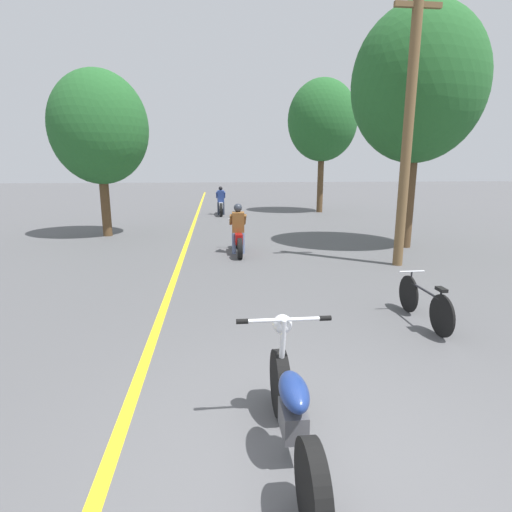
{
  "coord_description": "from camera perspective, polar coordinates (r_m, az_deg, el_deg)",
  "views": [
    {
      "loc": [
        -0.75,
        -2.81,
        2.47
      ],
      "look_at": [
        -0.04,
        4.11,
        0.9
      ],
      "focal_mm": 28.0,
      "sensor_mm": 36.0,
      "label": 1
    }
  ],
  "objects": [
    {
      "name": "motorcycle_foreground",
      "position": [
        3.65,
        5.21,
        -21.28
      ],
      "size": [
        0.89,
        2.04,
        1.11
      ],
      "color": "black",
      "rests_on": "ground"
    },
    {
      "name": "lane_stripe_center",
      "position": [
        15.16,
        -9.37,
        3.19
      ],
      "size": [
        0.14,
        48.0,
        0.01
      ],
      "primitive_type": "cube",
      "color": "yellow",
      "rests_on": "ground"
    },
    {
      "name": "roadside_tree_right_near",
      "position": [
        13.29,
        22.18,
        21.68
      ],
      "size": [
        3.84,
        3.45,
        6.97
      ],
      "color": "#513A23",
      "rests_on": "ground"
    },
    {
      "name": "motorcycle_rider_far",
      "position": [
        20.86,
        -5.04,
        7.36
      ],
      "size": [
        0.5,
        2.14,
        1.45
      ],
      "color": "black",
      "rests_on": "ground"
    },
    {
      "name": "motorcycle_rider_lead",
      "position": [
        11.49,
        -2.56,
        3.06
      ],
      "size": [
        0.5,
        2.03,
        1.44
      ],
      "color": "black",
      "rests_on": "ground"
    },
    {
      "name": "roadside_tree_right_far",
      "position": [
        22.34,
        9.47,
        18.52
      ],
      "size": [
        3.65,
        3.29,
        6.91
      ],
      "color": "#513A23",
      "rests_on": "ground"
    },
    {
      "name": "ground_plane",
      "position": [
        3.82,
        7.8,
        -27.74
      ],
      "size": [
        120.0,
        120.0,
        0.0
      ],
      "primitive_type": "plane",
      "color": "#515154"
    },
    {
      "name": "utility_pole",
      "position": [
        10.6,
        20.93,
        16.87
      ],
      "size": [
        1.1,
        0.24,
        6.59
      ],
      "color": "brown",
      "rests_on": "ground"
    },
    {
      "name": "roadside_tree_left",
      "position": [
        15.33,
        -21.5,
        16.63
      ],
      "size": [
        3.32,
        2.99,
        5.67
      ],
      "color": "#513A23",
      "rests_on": "ground"
    },
    {
      "name": "bicycle_parked",
      "position": [
        6.95,
        22.9,
        -6.13
      ],
      "size": [
        0.44,
        1.68,
        0.74
      ],
      "color": "black",
      "rests_on": "ground"
    }
  ]
}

